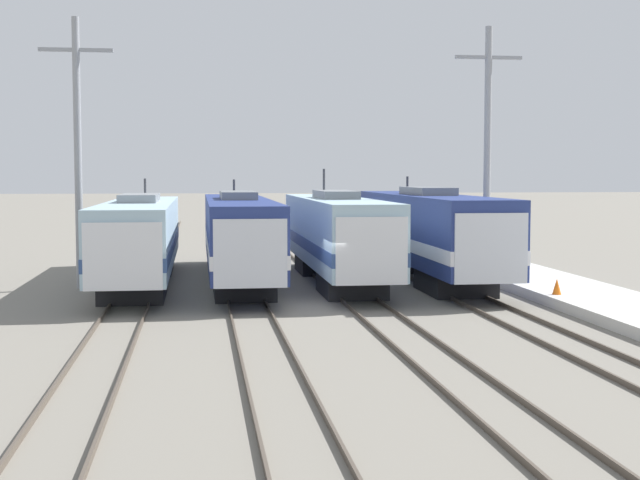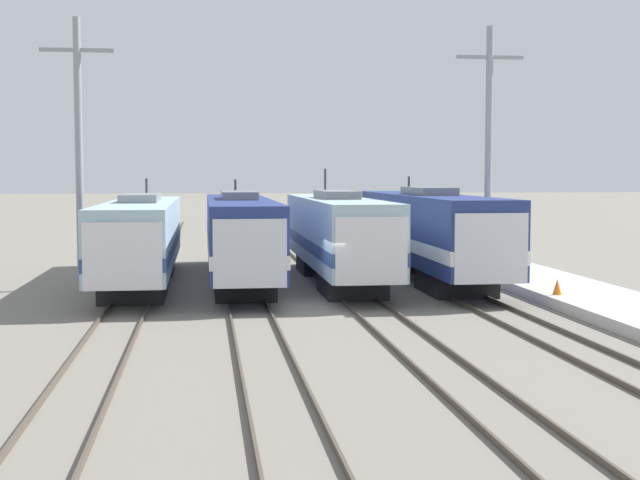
% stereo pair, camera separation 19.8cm
% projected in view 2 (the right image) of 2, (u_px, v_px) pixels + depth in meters
% --- Properties ---
extents(ground_plane, '(400.00, 400.00, 0.00)m').
position_uv_depth(ground_plane, '(308.00, 308.00, 33.16)').
color(ground_plane, slate).
extents(rail_pair_far_left, '(1.51, 120.00, 0.15)m').
position_uv_depth(rail_pair_far_left, '(127.00, 309.00, 32.30)').
color(rail_pair_far_left, '#4C4238').
rests_on(rail_pair_far_left, ground_plane).
extents(rail_pair_center_left, '(1.51, 120.00, 0.15)m').
position_uv_depth(rail_pair_center_left, '(248.00, 307.00, 32.87)').
color(rail_pair_center_left, '#4C4238').
rests_on(rail_pair_center_left, ground_plane).
extents(rail_pair_center_right, '(1.51, 120.00, 0.15)m').
position_uv_depth(rail_pair_center_right, '(366.00, 305.00, 33.43)').
color(rail_pair_center_right, '#4C4238').
rests_on(rail_pair_center_right, ground_plane).
extents(rail_pair_far_right, '(1.51, 120.00, 0.15)m').
position_uv_depth(rail_pair_far_right, '(480.00, 303.00, 34.00)').
color(rail_pair_far_right, '#4C4238').
rests_on(rail_pair_far_right, ground_plane).
extents(locomotive_far_left, '(2.99, 18.90, 4.76)m').
position_uv_depth(locomotive_far_left, '(140.00, 239.00, 39.52)').
color(locomotive_far_left, '#232326').
rests_on(locomotive_far_left, ground_plane).
extents(locomotive_center_left, '(2.88, 19.84, 4.70)m').
position_uv_depth(locomotive_center_left, '(239.00, 236.00, 40.66)').
color(locomotive_center_left, black).
rests_on(locomotive_center_left, ground_plane).
extents(locomotive_center_right, '(2.92, 17.33, 5.24)m').
position_uv_depth(locomotive_center_right, '(338.00, 236.00, 40.21)').
color(locomotive_center_right, '#232326').
rests_on(locomotive_center_right, ground_plane).
extents(locomotive_far_right, '(3.04, 18.54, 4.86)m').
position_uv_depth(locomotive_far_right, '(431.00, 233.00, 41.25)').
color(locomotive_far_right, black).
rests_on(locomotive_far_right, ground_plane).
extents(catenary_tower_left, '(3.13, 0.32, 11.68)m').
position_uv_depth(catenary_tower_left, '(79.00, 148.00, 38.44)').
color(catenary_tower_left, gray).
rests_on(catenary_tower_left, ground_plane).
extents(catenary_tower_right, '(3.13, 0.32, 11.68)m').
position_uv_depth(catenary_tower_right, '(488.00, 149.00, 40.80)').
color(catenary_tower_right, gray).
rests_on(catenary_tower_right, ground_plane).
extents(platform, '(4.00, 120.00, 0.40)m').
position_uv_depth(platform, '(588.00, 297.00, 34.55)').
color(platform, beige).
rests_on(platform, ground_plane).
extents(traffic_cone, '(0.35, 0.35, 0.62)m').
position_uv_depth(traffic_cone, '(557.00, 287.00, 33.82)').
color(traffic_cone, orange).
rests_on(traffic_cone, platform).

